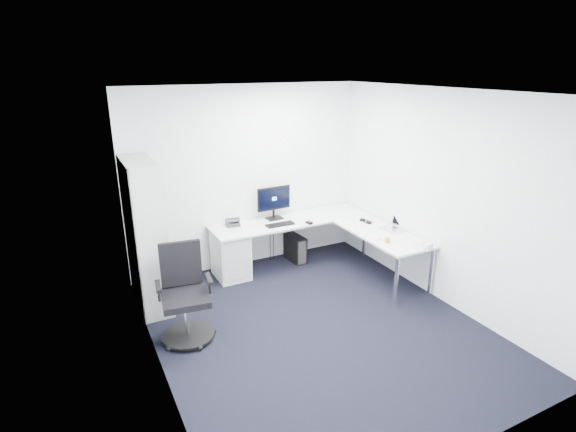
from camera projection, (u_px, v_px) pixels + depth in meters
name	position (u px, v px, depth m)	size (l,w,h in m)	color
ground	(317.00, 327.00, 5.33)	(4.20, 4.20, 0.00)	black
ceiling	(322.00, 92.00, 4.46)	(4.20, 4.20, 0.00)	white
wall_back	(247.00, 178.00, 6.66)	(3.60, 0.02, 2.70)	white
wall_front	(474.00, 309.00, 3.12)	(3.60, 0.02, 2.70)	white
wall_left	(151.00, 249.00, 4.12)	(0.02, 4.20, 2.70)	white
wall_right	(442.00, 198.00, 5.67)	(0.02, 4.20, 2.70)	white
l_desk	(301.00, 249.00, 6.63)	(2.46, 1.38, 0.72)	silver
drawer_pedestal	(231.00, 255.00, 6.49)	(0.45, 0.56, 0.69)	silver
bookshelf	(146.00, 235.00, 5.55)	(0.37, 0.95, 1.90)	#B0B2B3
task_chair	(185.00, 296.00, 4.93)	(0.61, 0.61, 1.09)	black
black_pc_tower	(295.00, 248.00, 7.07)	(0.19, 0.42, 0.41)	black
beige_pc_tower	(187.00, 270.00, 6.40)	(0.17, 0.37, 0.35)	#BAB89E
power_strip	(297.00, 249.00, 7.49)	(0.39, 0.07, 0.04)	white
monitor	(274.00, 203.00, 6.75)	(0.54, 0.17, 0.52)	black
black_keyboard	(280.00, 225.00, 6.57)	(0.42, 0.15, 0.02)	black
mouse	(309.00, 223.00, 6.63)	(0.06, 0.10, 0.03)	black
desk_phone	(233.00, 221.00, 6.54)	(0.19, 0.19, 0.13)	#2A2B2D
laptop	(393.00, 222.00, 6.34)	(0.34, 0.33, 0.24)	silver
white_keyboard	(368.00, 234.00, 6.20)	(0.13, 0.45, 0.01)	white
headphones	(366.00, 220.00, 6.69)	(0.13, 0.20, 0.05)	black
orange_fruit	(387.00, 240.00, 5.93)	(0.08, 0.08, 0.08)	orange
tissue_box	(422.00, 245.00, 5.76)	(0.12, 0.23, 0.08)	white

